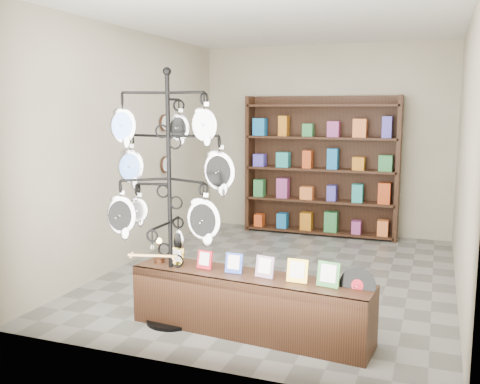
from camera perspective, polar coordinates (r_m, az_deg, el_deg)
The scene contains 6 objects.
ground at distance 6.60m, azimuth 4.25°, elevation -8.78°, with size 5.00×5.00×0.00m, color slate.
room_envelope at distance 6.29m, azimuth 4.45°, elevation 7.49°, with size 5.00×5.00×5.00m.
display_tree at distance 4.90m, azimuth -7.57°, elevation 1.36°, with size 1.21×1.14×2.36m.
front_shelf at distance 4.88m, azimuth 0.99°, elevation -11.84°, with size 2.23×0.65×0.78m.
back_shelving at distance 8.58m, azimuth 8.61°, elevation 2.28°, with size 2.42×0.36×2.20m.
wall_clocks at distance 7.80m, azimuth -8.03°, elevation 5.12°, with size 0.03×0.24×0.84m.
Camera 1 is at (1.73, -6.05, 2.00)m, focal length 40.00 mm.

